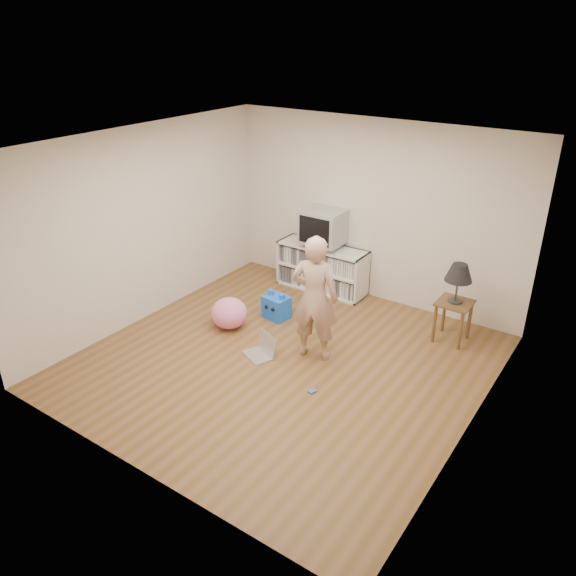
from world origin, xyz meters
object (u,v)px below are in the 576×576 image
at_px(side_table, 454,311).
at_px(person, 315,298).
at_px(plush_pink, 229,313).
at_px(table_lamp, 459,273).
at_px(media_unit, 323,268).
at_px(plush_blue, 276,307).
at_px(laptop, 262,350).
at_px(dvd_deck, 323,244).
at_px(crt_tv, 323,226).

xyz_separation_m(side_table, person, (-1.26, -1.32, 0.37)).
bearing_deg(plush_pink, table_lamp, 27.78).
relative_size(media_unit, person, 0.89).
bearing_deg(person, plush_blue, -44.88).
distance_m(laptop, plush_blue, 0.98).
bearing_deg(person, plush_pink, -13.63).
bearing_deg(laptop, table_lamp, 66.39).
bearing_deg(dvd_deck, person, -61.71).
height_order(crt_tv, table_lamp, crt_tv).
height_order(plush_blue, plush_pink, plush_pink).
bearing_deg(side_table, person, -133.77).
relative_size(crt_tv, person, 0.38).
distance_m(dvd_deck, plush_blue, 1.29).
bearing_deg(person, side_table, -149.10).
xyz_separation_m(plush_blue, plush_pink, (-0.37, -0.57, 0.04)).
distance_m(crt_tv, laptop, 2.28).
bearing_deg(side_table, table_lamp, 180.00).
relative_size(media_unit, table_lamp, 2.72).
relative_size(crt_tv, side_table, 1.09).
height_order(side_table, plush_pink, side_table).
relative_size(side_table, table_lamp, 1.07).
bearing_deg(crt_tv, media_unit, 90.00).
distance_m(media_unit, dvd_deck, 0.39).
bearing_deg(crt_tv, side_table, -9.58).
distance_m(media_unit, side_table, 2.21).
bearing_deg(side_table, dvd_deck, 170.33).
bearing_deg(laptop, person, 57.05).
distance_m(dvd_deck, plush_pink, 1.85).
bearing_deg(plush_pink, dvd_deck, 76.81).
height_order(laptop, plush_blue, plush_blue).
bearing_deg(crt_tv, table_lamp, -9.58).
bearing_deg(plush_pink, side_table, 27.78).
relative_size(side_table, laptop, 1.18).
bearing_deg(media_unit, side_table, -10.07).
xyz_separation_m(laptop, plush_pink, (-0.79, 0.31, 0.14)).
height_order(person, plush_pink, person).
bearing_deg(plush_blue, crt_tv, 96.04).
height_order(table_lamp, plush_pink, table_lamp).
bearing_deg(person, laptop, 18.34).
xyz_separation_m(dvd_deck, side_table, (2.17, -0.37, -0.32)).
xyz_separation_m(media_unit, laptop, (0.38, -2.06, -0.28)).
bearing_deg(plush_blue, laptop, -57.00).
xyz_separation_m(side_table, plush_pink, (-2.58, -1.36, -0.21)).
relative_size(dvd_deck, plush_pink, 0.92).
bearing_deg(crt_tv, person, -61.66).
relative_size(person, plush_pink, 3.21).
bearing_deg(dvd_deck, table_lamp, -9.67).
height_order(side_table, table_lamp, table_lamp).
height_order(crt_tv, person, person).
bearing_deg(side_table, crt_tv, 170.42).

